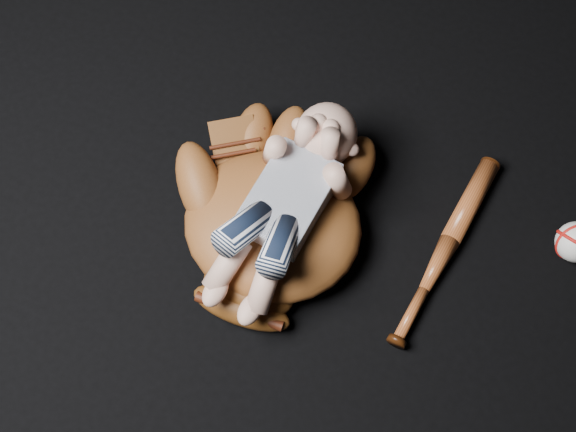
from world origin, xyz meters
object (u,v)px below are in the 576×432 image
Objects in this scene: baseball_glove at (273,221)px; newborn_baby at (279,210)px; baseball at (576,242)px; baseball_bat at (445,251)px.

baseball_glove is 0.06m from newborn_baby.
newborn_baby reaches higher than baseball.
baseball_glove is at bearing -160.44° from baseball_bat.
baseball_glove is 1.12× the size of baseball_bat.
newborn_baby reaches higher than baseball_glove.
newborn_baby is (0.01, -0.00, 0.06)m from baseball_glove.
baseball is at bearing 26.37° from newborn_baby.
baseball is at bearing 28.37° from baseball_bat.
baseball_bat is at bearing -151.63° from baseball.
baseball_glove is 0.30m from baseball_bat.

